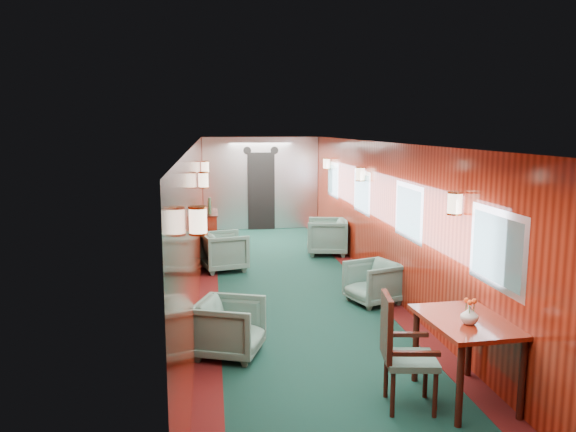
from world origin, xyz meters
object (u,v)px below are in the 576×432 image
object	(u,v)px
armchair_left_near	(230,328)
armchair_right_near	(373,283)
side_chair	(400,347)
armchair_left_far	(224,251)
credenza	(209,235)
dining_table	(467,332)
armchair_right_far	(327,237)

from	to	relation	value
armchair_left_near	armchair_right_near	world-z (taller)	armchair_left_near
side_chair	armchair_right_near	distance (m)	3.21
side_chair	armchair_left_far	size ratio (longest dim) A/B	1.40
credenza	armchair_left_far	distance (m)	1.04
armchair_left_near	armchair_left_far	bearing A→B (deg)	19.38
armchair_left_near	side_chair	bearing A→B (deg)	-113.36
armchair_left_near	armchair_right_near	xyz separation A→B (m)	(2.21, 1.68, -0.01)
dining_table	armchair_left_far	distance (m)	5.81
dining_table	armchair_right_near	size ratio (longest dim) A/B	1.61
dining_table	side_chair	world-z (taller)	side_chair
armchair_left_far	armchair_right_far	bearing A→B (deg)	-77.88
armchair_left_near	armchair_right_near	bearing A→B (deg)	-32.87
dining_table	side_chair	xyz separation A→B (m)	(-0.69, -0.07, -0.09)
armchair_left_near	armchair_right_far	world-z (taller)	armchair_right_far
side_chair	armchair_left_far	world-z (taller)	side_chair
dining_table	credenza	bearing A→B (deg)	107.81
side_chair	armchair_right_far	bearing A→B (deg)	92.80
armchair_left_near	armchair_left_far	xyz separation A→B (m)	(0.04, 3.98, 0.03)
dining_table	armchair_right_far	xyz separation A→B (m)	(-0.03, 6.41, -0.31)
armchair_left_near	armchair_right_far	bearing A→B (deg)	-3.70
armchair_right_near	armchair_left_far	bearing A→B (deg)	-156.42
side_chair	credenza	bearing A→B (deg)	114.10
credenza	armchair_right_near	world-z (taller)	credenza
armchair_right_near	armchair_right_far	size ratio (longest dim) A/B	0.85
dining_table	armchair_right_near	distance (m)	3.08
side_chair	armchair_right_near	world-z (taller)	side_chair
armchair_left_far	armchair_right_far	xyz separation A→B (m)	(2.16, 1.05, 0.02)
dining_table	side_chair	size ratio (longest dim) A/B	1.03
credenza	armchair_right_near	xyz separation A→B (m)	(2.45, -3.30, -0.17)
armchair_left_far	armchair_right_far	size ratio (longest dim) A/B	0.95
credenza	armchair_right_far	size ratio (longest dim) A/B	1.48
armchair_left_near	armchair_left_far	world-z (taller)	armchair_left_far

